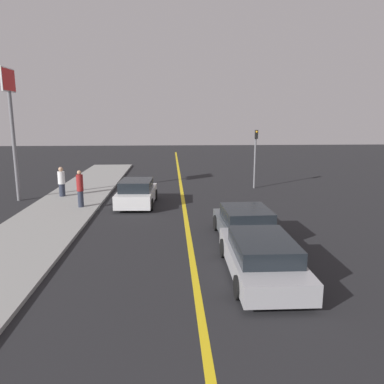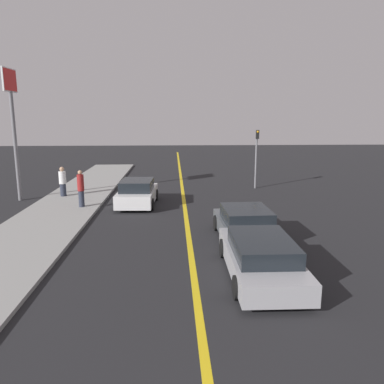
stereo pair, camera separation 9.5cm
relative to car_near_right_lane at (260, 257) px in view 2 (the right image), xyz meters
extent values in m
cube|color=gold|center=(-1.93, 8.83, -0.59)|extent=(0.20, 60.00, 0.01)
cube|color=gray|center=(-8.03, 8.06, -0.52)|extent=(3.52, 34.46, 0.13)
cube|color=#9E9EA3|center=(0.00, 0.06, -0.13)|extent=(1.89, 4.69, 0.57)
cube|color=black|center=(0.00, -0.17, 0.39)|extent=(1.65, 2.58, 0.46)
cylinder|color=black|center=(-0.87, 1.52, -0.28)|extent=(0.23, 0.62, 0.62)
cylinder|color=black|center=(0.89, 1.50, -0.28)|extent=(0.23, 0.62, 0.62)
cylinder|color=black|center=(-0.89, -1.38, -0.28)|extent=(0.23, 0.62, 0.62)
cylinder|color=black|center=(0.87, -1.39, -0.28)|extent=(0.23, 0.62, 0.62)
cube|color=#4C5156|center=(0.19, 3.34, -0.14)|extent=(2.00, 3.89, 0.56)
cube|color=black|center=(0.19, 3.15, 0.40)|extent=(1.72, 2.16, 0.51)
cylinder|color=black|center=(-0.74, 4.50, -0.28)|extent=(0.24, 0.63, 0.63)
cylinder|color=black|center=(1.04, 4.56, -0.28)|extent=(0.24, 0.63, 0.63)
cylinder|color=black|center=(-0.67, 2.12, -0.28)|extent=(0.24, 0.63, 0.63)
cylinder|color=black|center=(1.11, 2.18, -0.28)|extent=(0.24, 0.63, 0.63)
cube|color=silver|center=(-4.39, 9.19, -0.09)|extent=(1.96, 3.89, 0.67)
cube|color=black|center=(-4.39, 9.00, 0.51)|extent=(1.67, 2.17, 0.53)
cylinder|color=black|center=(-5.18, 10.41, -0.29)|extent=(0.25, 0.61, 0.60)
cylinder|color=black|center=(-3.49, 10.33, -0.29)|extent=(0.25, 0.61, 0.60)
cylinder|color=black|center=(-5.29, 8.06, -0.29)|extent=(0.25, 0.61, 0.60)
cylinder|color=black|center=(-3.60, 7.98, -0.29)|extent=(0.25, 0.61, 0.60)
cylinder|color=#282D3D|center=(-7.11, 8.39, -0.05)|extent=(0.28, 0.28, 0.82)
cylinder|color=maroon|center=(-7.11, 8.39, 0.76)|extent=(0.33, 0.33, 0.82)
sphere|color=tan|center=(-7.11, 8.39, 1.28)|extent=(0.21, 0.21, 0.21)
cylinder|color=#282D3D|center=(-8.77, 11.07, -0.10)|extent=(0.33, 0.33, 0.71)
cylinder|color=silver|center=(-8.77, 11.07, 0.60)|extent=(0.39, 0.39, 0.71)
sphere|color=tan|center=(-8.77, 11.07, 1.08)|extent=(0.25, 0.25, 0.25)
cylinder|color=slate|center=(2.81, 13.54, 1.28)|extent=(0.12, 0.12, 3.75)
cube|color=black|center=(2.81, 13.36, 2.88)|extent=(0.18, 0.18, 0.55)
sphere|color=orange|center=(2.81, 13.27, 3.05)|extent=(0.14, 0.14, 0.14)
cylinder|color=slate|center=(-11.02, 10.64, 2.36)|extent=(0.20, 0.20, 5.90)
cube|color=silver|center=(-11.02, 10.64, 5.86)|extent=(0.08, 1.65, 1.22)
cube|color=red|center=(-11.02, 10.64, 5.86)|extent=(0.12, 1.53, 1.10)
camera|label=1|loc=(-2.59, -10.12, 3.98)|focal=35.00mm
camera|label=2|loc=(-2.50, -10.13, 3.98)|focal=35.00mm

